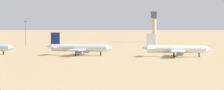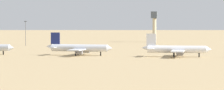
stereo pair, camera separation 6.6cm
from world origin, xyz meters
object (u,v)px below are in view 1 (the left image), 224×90
parked_jet_navy_4 (79,48)px  control_tower (154,24)px  parked_jet_white_5 (176,49)px  light_pole_west (26,32)px

parked_jet_navy_4 → control_tower: control_tower is taller
parked_jet_navy_4 → parked_jet_white_5: bearing=-0.1°
parked_jet_navy_4 → control_tower: (6.06, 192.44, 11.43)m
control_tower → parked_jet_navy_4: bearing=-91.8°
light_pole_west → parked_jet_navy_4: bearing=-54.1°
parked_jet_navy_4 → light_pole_west: (-74.80, 103.43, 6.22)m
control_tower → light_pole_west: control_tower is taller
control_tower → light_pole_west: size_ratio=1.41×
parked_jet_navy_4 → parked_jet_white_5: 55.47m
parked_jet_white_5 → control_tower: (-49.40, 191.01, 11.51)m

